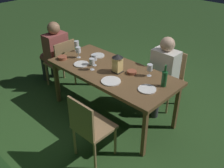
% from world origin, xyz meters
% --- Properties ---
extents(ground_plane, '(16.00, 16.00, 0.00)m').
position_xyz_m(ground_plane, '(0.00, 0.00, 0.00)').
color(ground_plane, '#2D5123').
extents(dining_table, '(1.87, 0.85, 0.74)m').
position_xyz_m(dining_table, '(0.00, 0.00, 0.69)').
color(dining_table, brown).
rests_on(dining_table, ground).
extents(chair_side_right_a, '(0.42, 0.40, 0.87)m').
position_xyz_m(chair_side_right_a, '(-0.42, 0.82, 0.49)').
color(chair_side_right_a, '#9E7A51').
rests_on(chair_side_right_a, ground).
extents(chair_head_far, '(0.40, 0.42, 0.87)m').
position_xyz_m(chair_head_far, '(1.18, 0.00, 0.49)').
color(chair_head_far, '#9E7A51').
rests_on(chair_head_far, ground).
extents(person_in_rust, '(0.48, 0.38, 1.15)m').
position_xyz_m(person_in_rust, '(1.38, 0.00, 0.64)').
color(person_in_rust, '#9E4C47').
rests_on(person_in_rust, ground).
extents(chair_side_left_a, '(0.42, 0.40, 0.87)m').
position_xyz_m(chair_side_left_a, '(-0.42, -0.82, 0.49)').
color(chair_side_left_a, '#9E7A51').
rests_on(chair_side_left_a, ground).
extents(person_in_cream, '(0.38, 0.47, 1.15)m').
position_xyz_m(person_in_cream, '(-0.42, -0.62, 0.64)').
color(person_in_cream, white).
rests_on(person_in_cream, ground).
extents(lantern_centerpiece, '(0.15, 0.15, 0.27)m').
position_xyz_m(lantern_centerpiece, '(-0.09, -0.01, 0.89)').
color(lantern_centerpiece, black).
rests_on(lantern_centerpiece, dining_table).
extents(green_bottle_on_table, '(0.07, 0.07, 0.29)m').
position_xyz_m(green_bottle_on_table, '(-0.76, -0.13, 0.85)').
color(green_bottle_on_table, '#1E5B2D').
rests_on(green_bottle_on_table, dining_table).
extents(wine_glass_a, '(0.08, 0.08, 0.17)m').
position_xyz_m(wine_glass_a, '(-0.47, -0.22, 0.86)').
color(wine_glass_a, silver).
rests_on(wine_glass_a, dining_table).
extents(wine_glass_b, '(0.08, 0.08, 0.17)m').
position_xyz_m(wine_glass_b, '(0.87, -0.10, 0.86)').
color(wine_glass_b, silver).
rests_on(wine_glass_b, dining_table).
extents(wine_glass_c, '(0.08, 0.08, 0.17)m').
position_xyz_m(wine_glass_c, '(0.28, 0.06, 0.86)').
color(wine_glass_c, silver).
rests_on(wine_glass_c, dining_table).
extents(wine_glass_d, '(0.08, 0.08, 0.17)m').
position_xyz_m(wine_glass_d, '(0.21, 0.18, 0.86)').
color(wine_glass_d, silver).
rests_on(wine_glass_d, dining_table).
extents(wine_glass_e, '(0.08, 0.08, 0.17)m').
position_xyz_m(wine_glass_e, '(0.66, 0.05, 0.86)').
color(wine_glass_e, silver).
rests_on(wine_glass_e, dining_table).
extents(plate_a, '(0.22, 0.22, 0.01)m').
position_xyz_m(plate_a, '(-0.66, 0.08, 0.75)').
color(plate_a, white).
rests_on(plate_a, dining_table).
extents(plate_b, '(0.22, 0.22, 0.01)m').
position_xyz_m(plate_b, '(0.44, 0.18, 0.75)').
color(plate_b, white).
rests_on(plate_b, dining_table).
extents(plate_c, '(0.21, 0.21, 0.01)m').
position_xyz_m(plate_c, '(0.48, -0.19, 0.75)').
color(plate_c, silver).
rests_on(plate_c, dining_table).
extents(plate_d, '(0.25, 0.25, 0.01)m').
position_xyz_m(plate_d, '(-0.21, 0.24, 0.75)').
color(plate_d, white).
rests_on(plate_d, dining_table).
extents(bowl_olives, '(0.14, 0.14, 0.04)m').
position_xyz_m(bowl_olives, '(0.79, 0.25, 0.77)').
color(bowl_olives, '#9E5138').
rests_on(bowl_olives, dining_table).
extents(bowl_bread, '(0.13, 0.13, 0.04)m').
position_xyz_m(bowl_bread, '(-0.26, -0.12, 0.77)').
color(bowl_bread, '#9E5138').
rests_on(bowl_bread, dining_table).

